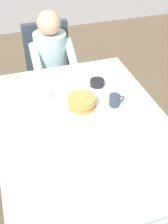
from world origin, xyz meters
TOP-DOWN VIEW (x-y plane):
  - ground_plane at (0.00, 0.00)m, footprint 14.00×14.00m
  - dining_table_main at (0.00, 0.00)m, footprint 1.12×1.52m
  - chair_diner at (0.01, 1.17)m, footprint 0.44×0.45m
  - diner_person at (0.01, 1.01)m, footprint 0.40×0.43m
  - plate_breakfast at (0.03, 0.15)m, footprint 0.28×0.28m
  - breakfast_stack at (0.03, 0.15)m, footprint 0.20×0.20m
  - cup_coffee at (0.26, 0.11)m, footprint 0.11×0.08m
  - bowl_butter at (0.23, 0.39)m, footprint 0.11×0.11m
  - syrup_pitcher at (-0.17, 0.33)m, footprint 0.08×0.08m
  - fork_left_of_plate at (-0.16, 0.13)m, footprint 0.03×0.18m
  - knife_right_of_plate at (0.22, 0.13)m, footprint 0.02×0.20m
  - spoon_near_edge at (0.01, -0.18)m, footprint 0.15×0.03m
  - napkin_folded at (-0.29, 0.05)m, footprint 0.19×0.15m

SIDE VIEW (x-z plane):
  - ground_plane at x=0.00m, z-range 0.00..0.00m
  - chair_diner at x=0.01m, z-range 0.06..0.99m
  - dining_table_main at x=0.00m, z-range 0.28..1.02m
  - diner_person at x=0.01m, z-range 0.11..1.23m
  - fork_left_of_plate at x=-0.16m, z-range 0.74..0.74m
  - knife_right_of_plate at x=0.22m, z-range 0.74..0.74m
  - spoon_near_edge at x=0.01m, z-range 0.74..0.74m
  - napkin_folded at x=-0.29m, z-range 0.74..0.75m
  - plate_breakfast at x=0.03m, z-range 0.74..0.76m
  - bowl_butter at x=0.23m, z-range 0.74..0.78m
  - syrup_pitcher at x=-0.17m, z-range 0.74..0.81m
  - cup_coffee at x=0.26m, z-range 0.74..0.83m
  - breakfast_stack at x=0.03m, z-range 0.75..0.83m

